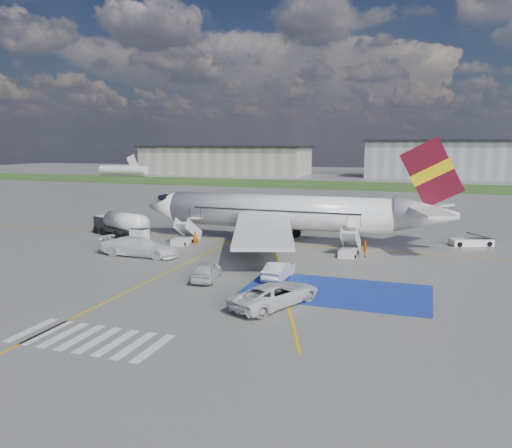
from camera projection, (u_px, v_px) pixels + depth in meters
The scene contains 22 objects.
ground at pixel (234, 269), 44.98m from camera, with size 400.00×400.00×0.00m, color #60605E.
grass_strip at pixel (364, 186), 133.59m from camera, with size 400.00×30.00×0.01m, color #2D4C1E.
taxiway_line_main at pixel (273, 244), 56.17m from camera, with size 120.00×0.20×0.01m, color gold.
taxiway_line_cross at pixel (122, 294), 37.27m from camera, with size 0.20×60.00×0.01m, color gold.
taxiway_line_diag at pixel (273, 244), 56.17m from camera, with size 0.20×60.00×0.01m, color gold.
staging_box at pixel (336, 291), 38.01m from camera, with size 14.00×8.00×0.01m, color navy.
crosswalk at pixel (89, 339), 28.77m from camera, with size 9.00×4.00×0.01m.
terminal_west at pixel (225, 161), 183.24m from camera, with size 60.00×22.00×10.00m, color gray.
terminal_centre at pixel (442, 160), 163.47m from camera, with size 48.00×18.00×12.00m, color gray.
airliner at pixel (291, 212), 57.01m from camera, with size 36.81×32.95×11.92m.
airstairs_fwd at pixel (184, 238), 56.07m from camera, with size 1.90×5.20×3.60m.
airstairs_aft at pixel (349, 250), 50.09m from camera, with size 1.90×5.20×3.60m.
fuel_tanker at pixel (121, 226), 60.44m from camera, with size 8.96×5.58×3.00m.
gpu_cart at pixel (140, 236), 57.03m from camera, with size 2.03×1.39×1.62m.
belt_loader at pixel (472, 242), 55.18m from camera, with size 5.00×3.26×1.46m.
car_silver_a at pixel (206, 271), 41.12m from camera, with size 1.87×4.65×1.58m, color silver.
car_silver_b at pixel (279, 270), 41.48m from camera, with size 1.58×4.52×1.49m, color #AFB1B6.
van_white_a at pixel (276, 290), 34.62m from camera, with size 2.63×5.71×2.14m, color silver.
van_white_b at pixel (139, 244), 49.94m from camera, with size 2.57×6.33×2.48m, color white.
crew_fwd at pixel (196, 239), 54.63m from camera, with size 0.59×0.38×1.61m, color orange.
crew_nose at pixel (190, 226), 62.32m from camera, with size 0.89×0.69×1.83m, color orange.
crew_aft at pixel (365, 249), 49.50m from camera, with size 0.96×0.40×1.64m, color orange.
Camera 1 is at (16.26, -40.69, 11.12)m, focal length 35.00 mm.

